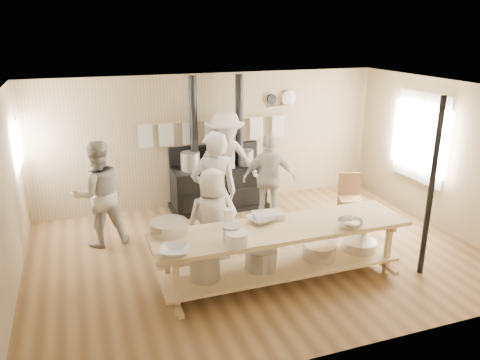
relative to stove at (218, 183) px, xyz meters
The scene contains 24 objects.
ground 2.18m from the stove, 89.82° to the right, with size 7.00×7.00×0.00m, color brown.
room_shell 2.39m from the stove, 89.82° to the right, with size 7.00×7.00×7.00m.
window_right 3.92m from the stove, 23.58° to the right, with size 0.09×1.50×1.65m.
left_opening 3.61m from the stove, behind, with size 0.00×0.90×0.90m.
stove is the anchor object (origin of this frame).
towel_rail 1.07m from the stove, 88.68° to the left, with size 3.00×0.04×0.47m.
back_wall_shelf 2.11m from the stove, 12.13° to the left, with size 0.63×0.14×0.32m.
prep_table 3.02m from the stove, 90.04° to the right, with size 3.60×0.90×0.85m.
support_post 4.11m from the stove, 59.33° to the right, with size 0.08×0.08×2.60m, color black.
cook_far_left 2.00m from the stove, 108.20° to the right, with size 0.72×0.48×1.99m, color #B8AFA3.
cook_left 2.49m from the stove, 158.17° to the right, with size 0.86×0.67×1.76m, color #B8AFA3.
cook_center 2.37m from the stove, 108.67° to the right, with size 0.75×0.49×1.53m, color #B8AFA3.
cook_right 1.20m from the stove, 53.29° to the right, with size 0.96×0.40×1.64m, color #B8AFA3.
cook_by_window 0.50m from the stove, 57.83° to the right, with size 1.27×0.73×1.97m, color #B8AFA3.
chair 2.57m from the stove, 33.59° to the right, with size 0.52×0.52×0.87m.
bowl_white_a 3.69m from the stove, 114.85° to the right, with size 0.36×0.36×0.09m, color white.
bowl_steel_a 2.71m from the stove, 91.81° to the right, with size 0.27×0.27×0.08m, color silver.
bowl_white_b 2.80m from the stove, 94.37° to the right, with size 0.35×0.35×0.09m, color white.
bowl_steel_b 3.48m from the stove, 75.37° to the right, with size 0.35×0.35×0.11m, color silver.
roasting_pan 2.71m from the stove, 91.48° to the right, with size 0.42×0.28×0.09m, color #B2B2B7.
mixing_bowl_large 3.10m from the stove, 119.02° to the right, with size 0.50×0.50×0.16m, color silver.
bucket_galv 3.32m from the stove, 103.79° to the right, with size 0.22×0.22×0.20m, color gray.
deep_bowl_enamel 3.46m from the stove, 102.89° to the right, with size 0.29×0.29×0.18m, color white.
pitcher 2.80m from the stove, 103.68° to the right, with size 0.14×0.14×0.22m, color white.
Camera 1 is at (-2.49, -6.23, 3.48)m, focal length 35.00 mm.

